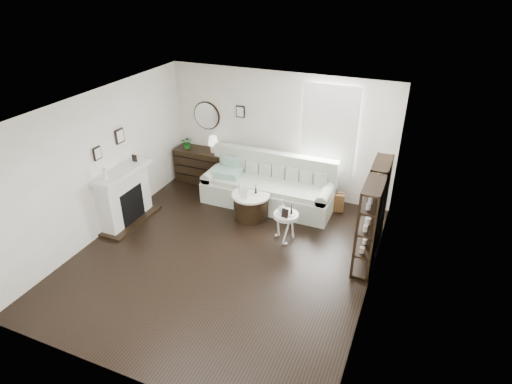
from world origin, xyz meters
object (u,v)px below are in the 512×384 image
at_px(pedestal_table, 286,216).
at_px(sofa, 269,188).
at_px(drum_table, 251,205).
at_px(dresser, 201,165).

bearing_deg(pedestal_table, sofa, 123.61).
bearing_deg(drum_table, pedestal_table, -28.46).
distance_m(dresser, drum_table, 2.04).
xyz_separation_m(drum_table, pedestal_table, (0.92, -0.50, 0.25)).
bearing_deg(pedestal_table, dresser, 149.39).
xyz_separation_m(dresser, drum_table, (1.73, -1.07, -0.13)).
height_order(dresser, pedestal_table, dresser).
distance_m(sofa, pedestal_table, 1.43).
bearing_deg(pedestal_table, drum_table, 151.54).
height_order(drum_table, pedestal_table, pedestal_table).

